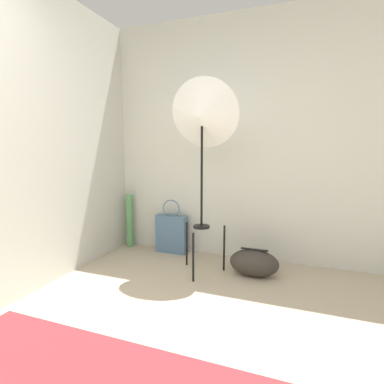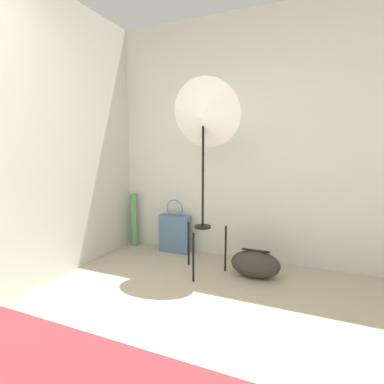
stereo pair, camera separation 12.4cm
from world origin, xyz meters
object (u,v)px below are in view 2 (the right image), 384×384
(photo_umbrella, at_px, (203,117))
(duffel_bag, at_px, (255,264))
(tote_bag, at_px, (175,233))
(paper_roll, at_px, (134,220))

(photo_umbrella, height_order, duffel_bag, photo_umbrella)
(tote_bag, height_order, duffel_bag, tote_bag)
(paper_roll, bearing_deg, duffel_bag, -12.33)
(photo_umbrella, relative_size, tote_bag, 2.96)
(tote_bag, xyz_separation_m, paper_roll, (-0.57, 0.01, 0.10))
(photo_umbrella, relative_size, paper_roll, 2.83)
(photo_umbrella, distance_m, paper_roll, 1.65)
(tote_bag, bearing_deg, photo_umbrella, -39.38)
(duffel_bag, xyz_separation_m, paper_roll, (-1.58, 0.35, 0.20))
(duffel_bag, bearing_deg, tote_bag, 161.79)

